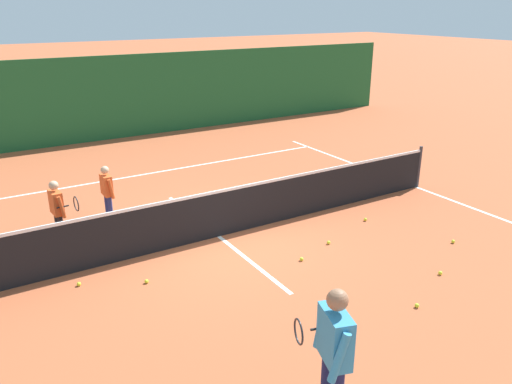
{
  "coord_description": "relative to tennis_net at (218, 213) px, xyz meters",
  "views": [
    {
      "loc": [
        -4.1,
        -8.15,
        4.3
      ],
      "look_at": [
        0.73,
        -0.22,
        0.87
      ],
      "focal_mm": 35.47,
      "sensor_mm": 36.0,
      "label": 1
    }
  ],
  "objects": [
    {
      "name": "line_sideline_east",
      "position": [
        5.59,
        0.0,
        -0.5
      ],
      "size": [
        0.08,
        10.67,
        0.01
      ],
      "primitive_type": "cube",
      "color": "white",
      "rests_on": "ground"
    },
    {
      "name": "tennis_net",
      "position": [
        0.0,
        0.0,
        0.0
      ],
      "size": [
        11.34,
        0.08,
        1.05
      ],
      "color": "#333338",
      "rests_on": "ground"
    },
    {
      "name": "line_service_center",
      "position": [
        0.0,
        0.0,
        -0.5
      ],
      "size": [
        0.08,
        5.02,
        0.01
      ],
      "primitive_type": "cube",
      "color": "white",
      "rests_on": "ground"
    },
    {
      "name": "tennis_ball_1",
      "position": [
        -2.82,
        -0.49,
        -0.47
      ],
      "size": [
        0.07,
        0.07,
        0.07
      ],
      "primitive_type": "sphere",
      "color": "yellow",
      "rests_on": "ground"
    },
    {
      "name": "tennis_ball_11",
      "position": [
        3.02,
        -0.94,
        -0.47
      ],
      "size": [
        0.07,
        0.07,
        0.07
      ],
      "primitive_type": "sphere",
      "color": "yellow",
      "rests_on": "ground"
    },
    {
      "name": "ground_plane",
      "position": [
        0.0,
        0.0,
        -0.5
      ],
      "size": [
        120.0,
        120.0,
        0.0
      ],
      "primitive_type": "plane",
      "color": "#B25633"
    },
    {
      "name": "tennis_ball_9",
      "position": [
        2.52,
        -3.32,
        -0.47
      ],
      "size": [
        0.07,
        0.07,
        0.07
      ],
      "primitive_type": "sphere",
      "color": "yellow",
      "rests_on": "ground"
    },
    {
      "name": "tennis_ball_7",
      "position": [
        1.41,
        -3.8,
        -0.47
      ],
      "size": [
        0.07,
        0.07,
        0.07
      ],
      "primitive_type": "sphere",
      "color": "yellow",
      "rests_on": "ground"
    },
    {
      "name": "tennis_ball_8",
      "position": [
        1.64,
        -1.41,
        -0.47
      ],
      "size": [
        0.07,
        0.07,
        0.07
      ],
      "primitive_type": "sphere",
      "color": "yellow",
      "rests_on": "ground"
    },
    {
      "name": "tennis_ball_6",
      "position": [
        -1.85,
        -0.98,
        -0.47
      ],
      "size": [
        0.07,
        0.07,
        0.07
      ],
      "primitive_type": "sphere",
      "color": "yellow",
      "rests_on": "ground"
    },
    {
      "name": "student_0",
      "position": [
        -2.71,
        1.26,
        0.27
      ],
      "size": [
        0.44,
        0.6,
        1.28
      ],
      "color": "black",
      "rests_on": "ground"
    },
    {
      "name": "instructor",
      "position": [
        -1.15,
        -4.85,
        0.49
      ],
      "size": [
        0.45,
        0.82,
        1.66
      ],
      "color": "#191E4C",
      "rests_on": "ground"
    },
    {
      "name": "line_baseline_far",
      "position": [
        0.0,
        4.54,
        -0.5
      ],
      "size": [
        11.18,
        0.08,
        0.01
      ],
      "primitive_type": "cube",
      "color": "white",
      "rests_on": "ground"
    },
    {
      "name": "student_1",
      "position": [
        -1.62,
        1.84,
        0.24
      ],
      "size": [
        0.22,
        0.49,
        1.23
      ],
      "color": "navy",
      "rests_on": "ground"
    },
    {
      "name": "windscreen_fence",
      "position": [
        0.0,
        8.85,
        0.89
      ],
      "size": [
        24.59,
        0.08,
        2.78
      ],
      "primitive_type": "cube",
      "color": "#1E5B2D",
      "rests_on": "ground"
    },
    {
      "name": "tennis_ball_5",
      "position": [
        3.72,
        -2.62,
        -0.47
      ],
      "size": [
        0.07,
        0.07,
        0.07
      ],
      "primitive_type": "sphere",
      "color": "yellow",
      "rests_on": "ground"
    },
    {
      "name": "tennis_ball_2",
      "position": [
        0.8,
        -1.68,
        -0.47
      ],
      "size": [
        0.07,
        0.07,
        0.07
      ],
      "primitive_type": "sphere",
      "color": "yellow",
      "rests_on": "ground"
    }
  ]
}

